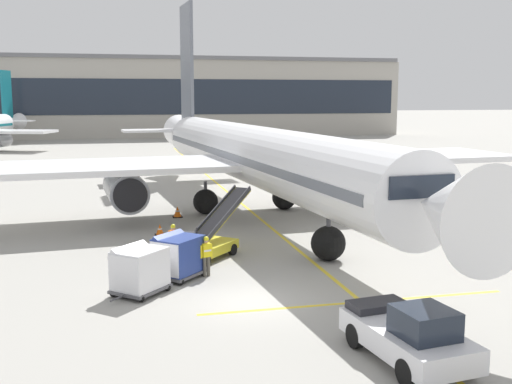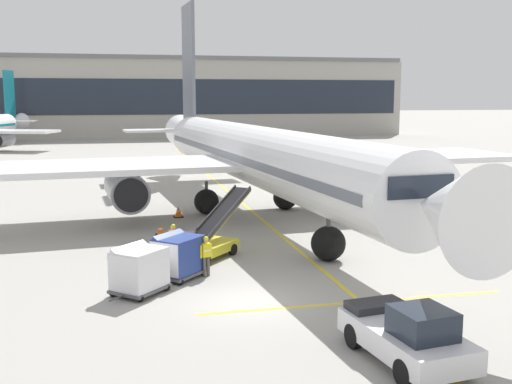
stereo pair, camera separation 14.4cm
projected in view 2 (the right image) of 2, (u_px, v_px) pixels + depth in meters
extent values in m
plane|color=#9E9B93|center=(250.00, 301.00, 23.26)|extent=(600.00, 600.00, 0.00)
cylinder|color=white|center=(255.00, 155.00, 39.03)|extent=(6.95, 37.63, 3.65)
cube|color=slate|center=(255.00, 155.00, 39.03)|extent=(6.85, 36.14, 0.44)
cone|color=white|center=(452.00, 212.00, 19.69)|extent=(3.78, 3.95, 3.47)
cone|color=white|center=(187.00, 132.00, 59.36)|extent=(3.61, 6.10, 3.11)
cube|color=white|center=(98.00, 167.00, 37.08)|extent=(18.38, 9.03, 0.36)
cylinder|color=#93969E|center=(126.00, 189.00, 37.05)|extent=(2.69, 5.05, 2.27)
cylinder|color=black|center=(131.00, 195.00, 34.72)|extent=(1.93, 0.29, 1.93)
cube|color=white|center=(383.00, 157.00, 42.90)|extent=(18.38, 9.03, 0.36)
cylinder|color=#93969E|center=(368.00, 178.00, 41.92)|extent=(2.69, 5.05, 2.27)
cylinder|color=black|center=(386.00, 183.00, 39.58)|extent=(1.93, 0.29, 1.93)
cube|color=slate|center=(189.00, 67.00, 57.06)|extent=(0.68, 4.50, 11.24)
cube|color=white|center=(190.00, 130.00, 57.67)|extent=(12.31, 4.05, 0.20)
cube|color=#1E2633|center=(409.00, 184.00, 22.01)|extent=(2.69, 1.86, 0.80)
cylinder|color=#47474C|center=(329.00, 229.00, 28.84)|extent=(0.22, 0.22, 1.34)
sphere|color=black|center=(328.00, 243.00, 28.94)|extent=(1.64, 1.64, 1.64)
cylinder|color=#47474C|center=(206.00, 191.00, 40.34)|extent=(0.22, 0.22, 1.34)
sphere|color=black|center=(207.00, 202.00, 40.44)|extent=(1.64, 1.64, 1.64)
cylinder|color=#47474C|center=(285.00, 188.00, 42.00)|extent=(0.22, 0.22, 1.34)
sphere|color=black|center=(285.00, 197.00, 42.10)|extent=(1.64, 1.64, 1.64)
cube|color=gold|center=(206.00, 248.00, 29.30)|extent=(3.45, 3.61, 0.44)
cube|color=black|center=(189.00, 240.00, 28.57)|extent=(0.82, 0.82, 0.70)
cylinder|color=#333338|center=(197.00, 236.00, 29.16)|extent=(0.08, 0.08, 0.80)
cube|color=gold|center=(219.00, 217.00, 30.12)|extent=(3.85, 4.19, 2.31)
cube|color=black|center=(219.00, 215.00, 30.11)|extent=(3.65, 3.99, 2.15)
cube|color=#333338|center=(227.00, 216.00, 29.89)|extent=(3.18, 3.59, 2.33)
cube|color=#333338|center=(212.00, 214.00, 30.31)|extent=(3.18, 3.59, 2.33)
cylinder|color=black|center=(233.00, 249.00, 30.02)|extent=(0.52, 0.55, 0.56)
cylinder|color=black|center=(207.00, 246.00, 30.71)|extent=(0.52, 0.55, 0.56)
cylinder|color=black|center=(206.00, 261.00, 27.95)|extent=(0.52, 0.55, 0.56)
cylinder|color=black|center=(179.00, 257.00, 28.65)|extent=(0.52, 0.55, 0.56)
cube|color=#515156|center=(179.00, 273.00, 26.24)|extent=(2.53, 2.56, 0.12)
cylinder|color=#4C4C51|center=(158.00, 281.00, 25.09)|extent=(0.53, 0.56, 0.07)
cube|color=navy|center=(178.00, 254.00, 26.12)|extent=(2.39, 2.41, 1.50)
cube|color=navy|center=(170.00, 241.00, 26.24)|extent=(1.86, 1.92, 0.74)
cube|color=silver|center=(164.00, 260.00, 25.29)|extent=(1.08, 1.00, 1.38)
sphere|color=black|center=(154.00, 277.00, 25.90)|extent=(0.30, 0.30, 0.30)
sphere|color=black|center=(180.00, 282.00, 25.23)|extent=(0.30, 0.30, 0.30)
sphere|color=black|center=(177.00, 268.00, 27.27)|extent=(0.30, 0.30, 0.30)
sphere|color=black|center=(203.00, 272.00, 26.60)|extent=(0.30, 0.30, 0.30)
cube|color=#515156|center=(140.00, 288.00, 24.15)|extent=(2.53, 2.56, 0.12)
cylinder|color=#4C4C51|center=(116.00, 298.00, 22.99)|extent=(0.53, 0.56, 0.07)
cube|color=silver|center=(139.00, 268.00, 24.02)|extent=(2.39, 2.41, 1.50)
cube|color=silver|center=(131.00, 254.00, 24.15)|extent=(1.86, 1.92, 0.74)
cube|color=silver|center=(122.00, 274.00, 23.20)|extent=(1.08, 1.00, 1.38)
sphere|color=black|center=(113.00, 293.00, 23.81)|extent=(0.30, 0.30, 0.30)
sphere|color=black|center=(140.00, 298.00, 23.14)|extent=(0.30, 0.30, 0.30)
sphere|color=black|center=(140.00, 282.00, 25.18)|extent=(0.30, 0.30, 0.30)
sphere|color=black|center=(167.00, 287.00, 24.51)|extent=(0.30, 0.30, 0.30)
cube|color=silver|center=(406.00, 339.00, 17.91)|extent=(2.67, 4.64, 0.70)
cube|color=#1E2633|center=(423.00, 323.00, 17.09)|extent=(1.66, 1.72, 0.80)
cube|color=#28282D|center=(376.00, 305.00, 19.37)|extent=(1.90, 1.20, 0.24)
cylinder|color=black|center=(406.00, 328.00, 19.54)|extent=(0.38, 0.79, 0.76)
cylinder|color=black|center=(354.00, 336.00, 18.90)|extent=(0.38, 0.79, 0.76)
cylinder|color=black|center=(462.00, 362.00, 17.01)|extent=(0.38, 0.79, 0.76)
cylinder|color=black|center=(405.00, 373.00, 16.38)|extent=(0.38, 0.79, 0.76)
cylinder|color=black|center=(172.00, 251.00, 29.04)|extent=(0.15, 0.15, 0.86)
cylinder|color=black|center=(175.00, 252.00, 28.96)|extent=(0.15, 0.15, 0.86)
cube|color=orange|center=(173.00, 236.00, 28.89)|extent=(0.45, 0.43, 0.58)
cube|color=white|center=(175.00, 236.00, 29.01)|extent=(0.27, 0.22, 0.08)
sphere|color=tan|center=(173.00, 228.00, 28.83)|extent=(0.21, 0.21, 0.21)
sphere|color=yellow|center=(173.00, 226.00, 28.82)|extent=(0.23, 0.23, 0.23)
cylinder|color=orange|center=(169.00, 237.00, 29.01)|extent=(0.09, 0.09, 0.56)
cylinder|color=orange|center=(178.00, 238.00, 28.80)|extent=(0.09, 0.09, 0.56)
cylinder|color=#514C42|center=(208.00, 266.00, 26.50)|extent=(0.15, 0.15, 0.86)
cylinder|color=#514C42|center=(204.00, 267.00, 26.41)|extent=(0.15, 0.15, 0.86)
cube|color=yellow|center=(206.00, 250.00, 26.34)|extent=(0.44, 0.35, 0.58)
cube|color=white|center=(207.00, 251.00, 26.24)|extent=(0.33, 0.12, 0.08)
sphere|color=tan|center=(206.00, 241.00, 26.28)|extent=(0.21, 0.21, 0.21)
sphere|color=yellow|center=(206.00, 239.00, 26.27)|extent=(0.23, 0.23, 0.23)
cylinder|color=yellow|center=(211.00, 250.00, 26.48)|extent=(0.09, 0.09, 0.56)
cylinder|color=yellow|center=(201.00, 252.00, 26.23)|extent=(0.09, 0.09, 0.56)
cube|color=black|center=(161.00, 235.00, 34.35)|extent=(0.55, 0.55, 0.05)
cone|color=orange|center=(160.00, 229.00, 34.30)|extent=(0.44, 0.44, 0.58)
cylinder|color=white|center=(160.00, 229.00, 34.30)|extent=(0.24, 0.24, 0.07)
cube|color=black|center=(178.00, 217.00, 39.52)|extent=(0.62, 0.62, 0.05)
cone|color=orange|center=(178.00, 211.00, 39.46)|extent=(0.49, 0.49, 0.65)
cylinder|color=white|center=(178.00, 211.00, 39.46)|extent=(0.27, 0.27, 0.08)
cube|color=yellow|center=(258.00, 217.00, 39.68)|extent=(0.20, 110.00, 0.01)
cube|color=yellow|center=(356.00, 303.00, 23.11)|extent=(12.00, 0.20, 0.01)
cube|color=#A8A399|center=(160.00, 99.00, 120.82)|extent=(94.64, 14.35, 14.42)
cube|color=#1E2633|center=(163.00, 97.00, 113.80)|extent=(91.80, 0.10, 6.49)
cube|color=slate|center=(160.00, 59.00, 118.28)|extent=(93.69, 12.20, 0.70)
cone|color=white|center=(15.00, 122.00, 102.94)|extent=(4.24, 5.79, 2.76)
cube|color=white|center=(11.00, 131.00, 87.43)|extent=(13.63, 9.00, 0.36)
cylinder|color=#93969E|center=(3.00, 140.00, 87.18)|extent=(2.99, 3.91, 2.01)
cube|color=#146B7A|center=(9.00, 95.00, 100.99)|extent=(1.27, 3.11, 7.96)
cube|color=white|center=(10.00, 121.00, 101.37)|extent=(8.80, 4.71, 0.20)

